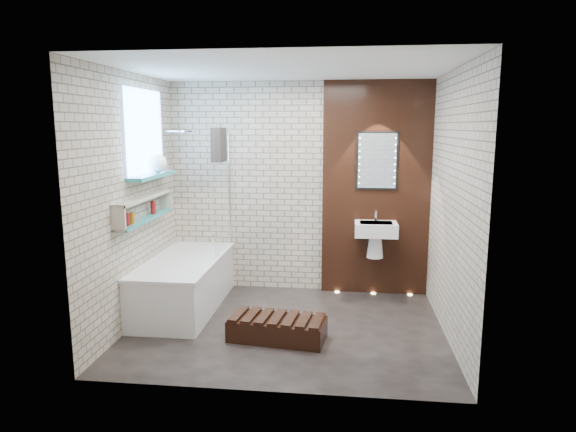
# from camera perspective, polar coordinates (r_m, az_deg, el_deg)

# --- Properties ---
(ground) EXTENTS (3.20, 3.20, 0.00)m
(ground) POSITION_cam_1_polar(r_m,az_deg,el_deg) (5.40, -0.19, -12.38)
(ground) COLOR black
(ground) RESTS_ON ground
(room_shell) EXTENTS (3.24, 3.20, 2.60)m
(room_shell) POSITION_cam_1_polar(r_m,az_deg,el_deg) (5.05, -0.20, 1.38)
(room_shell) COLOR #AFA28B
(room_shell) RESTS_ON ground
(walnut_panel) EXTENTS (1.30, 0.06, 2.60)m
(walnut_panel) POSITION_cam_1_polar(r_m,az_deg,el_deg) (6.29, 9.84, 2.94)
(walnut_panel) COLOR black
(walnut_panel) RESTS_ON ground
(clerestory_window) EXTENTS (0.18, 1.00, 0.94)m
(clerestory_window) POSITION_cam_1_polar(r_m,az_deg,el_deg) (5.73, -15.69, 8.08)
(clerestory_window) COLOR #7FADE0
(clerestory_window) RESTS_ON room_shell
(display_niche) EXTENTS (0.14, 1.30, 0.26)m
(display_niche) POSITION_cam_1_polar(r_m,az_deg,el_deg) (5.60, -15.75, 0.82)
(display_niche) COLOR teal
(display_niche) RESTS_ON room_shell
(bathtub) EXTENTS (0.79, 1.74, 0.70)m
(bathtub) POSITION_cam_1_polar(r_m,az_deg,el_deg) (5.97, -11.51, -7.39)
(bathtub) COLOR white
(bathtub) RESTS_ON ground
(bath_screen) EXTENTS (0.01, 0.78, 1.40)m
(bath_screen) POSITION_cam_1_polar(r_m,az_deg,el_deg) (6.08, -7.37, 2.58)
(bath_screen) COLOR white
(bath_screen) RESTS_ON bathtub
(towel) EXTENTS (0.11, 0.30, 0.39)m
(towel) POSITION_cam_1_polar(r_m,az_deg,el_deg) (5.92, -7.76, 7.91)
(towel) COLOR black
(towel) RESTS_ON bath_screen
(shower_head) EXTENTS (0.18, 0.18, 0.02)m
(shower_head) POSITION_cam_1_polar(r_m,az_deg,el_deg) (6.21, -11.29, 9.29)
(shower_head) COLOR silver
(shower_head) RESTS_ON room_shell
(washbasin) EXTENTS (0.50, 0.36, 0.58)m
(washbasin) POSITION_cam_1_polar(r_m,az_deg,el_deg) (6.18, 9.79, -1.99)
(washbasin) COLOR white
(washbasin) RESTS_ON walnut_panel
(led_mirror) EXTENTS (0.50, 0.02, 0.70)m
(led_mirror) POSITION_cam_1_polar(r_m,az_deg,el_deg) (6.22, 9.95, 6.10)
(led_mirror) COLOR black
(led_mirror) RESTS_ON walnut_panel
(walnut_step) EXTENTS (0.97, 0.53, 0.21)m
(walnut_step) POSITION_cam_1_polar(r_m,az_deg,el_deg) (5.10, -1.21, -12.56)
(walnut_step) COLOR black
(walnut_step) RESTS_ON ground
(niche_bottles) EXTENTS (0.06, 0.74, 0.14)m
(niche_bottles) POSITION_cam_1_polar(r_m,az_deg,el_deg) (5.44, -16.44, 0.13)
(niche_bottles) COLOR #926116
(niche_bottles) RESTS_ON display_niche
(sill_vases) EXTENTS (0.21, 0.21, 0.21)m
(sill_vases) POSITION_cam_1_polar(r_m,az_deg,el_deg) (5.87, -14.37, 5.75)
(sill_vases) COLOR white
(sill_vases) RESTS_ON clerestory_window
(floor_uplights) EXTENTS (0.96, 0.06, 0.01)m
(floor_uplights) POSITION_cam_1_polar(r_m,az_deg,el_deg) (6.50, 9.53, -8.53)
(floor_uplights) COLOR #FFD899
(floor_uplights) RESTS_ON ground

